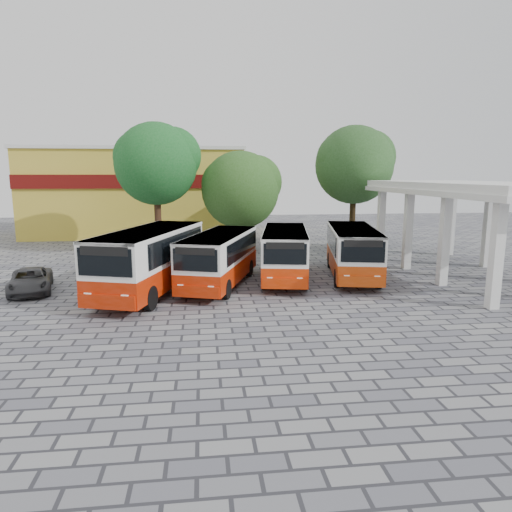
{
  "coord_description": "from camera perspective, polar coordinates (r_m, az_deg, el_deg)",
  "views": [
    {
      "loc": [
        -4.79,
        -20.59,
        5.85
      ],
      "look_at": [
        -1.96,
        3.41,
        1.5
      ],
      "focal_mm": 32.0,
      "sensor_mm": 36.0,
      "label": 1
    }
  ],
  "objects": [
    {
      "name": "bus_far_left",
      "position": [
        23.1,
        -13.08,
        -0.09
      ],
      "size": [
        5.17,
        9.31,
        3.16
      ],
      "rotation": [
        0.0,
        0.0,
        -0.31
      ],
      "color": "#AE1B00",
      "rests_on": "ground"
    },
    {
      "name": "terminal_shelter",
      "position": [
        28.97,
        25.35,
        7.38
      ],
      "size": [
        6.8,
        15.8,
        5.4
      ],
      "color": "silver",
      "rests_on": "ground"
    },
    {
      "name": "tree_middle",
      "position": [
        34.85,
        -1.85,
        8.57
      ],
      "size": [
        6.14,
        5.84,
        7.59
      ],
      "color": "black",
      "rests_on": "ground"
    },
    {
      "name": "parked_car",
      "position": [
        25.56,
        -26.36,
        -2.76
      ],
      "size": [
        2.95,
        4.56,
        1.17
      ],
      "primitive_type": "imported",
      "rotation": [
        0.0,
        0.0,
        0.26
      ],
      "color": "#363739",
      "rests_on": "ground"
    },
    {
      "name": "shophouse_block",
      "position": [
        47.01,
        -14.46,
        7.83
      ],
      "size": [
        20.4,
        10.4,
        8.3
      ],
      "color": "gold",
      "rests_on": "ground"
    },
    {
      "name": "bus_far_right",
      "position": [
        26.56,
        12.0,
        0.88
      ],
      "size": [
        3.94,
        8.26,
        2.84
      ],
      "rotation": [
        0.0,
        0.0,
        -0.2
      ],
      "color": "#BA3605",
      "rests_on": "ground"
    },
    {
      "name": "ground",
      "position": [
        21.93,
        6.16,
        -5.32
      ],
      "size": [
        90.0,
        90.0,
        0.0
      ],
      "primitive_type": "plane",
      "color": "#575761",
      "rests_on": "ground"
    },
    {
      "name": "tree_left",
      "position": [
        34.39,
        -12.28,
        11.5
      ],
      "size": [
        6.23,
        5.94,
        9.54
      ],
      "color": "#442A19",
      "rests_on": "ground"
    },
    {
      "name": "bus_centre_left",
      "position": [
        24.04,
        -4.56,
        0.02
      ],
      "size": [
        4.66,
        8.22,
        2.78
      ],
      "rotation": [
        0.0,
        0.0,
        -0.32
      ],
      "color": "#B31E00",
      "rests_on": "ground"
    },
    {
      "name": "tree_right",
      "position": [
        37.74,
        12.3,
        11.37
      ],
      "size": [
        6.48,
        6.17,
        9.65
      ],
      "color": "black",
      "rests_on": "ground"
    },
    {
      "name": "bus_centre_right",
      "position": [
        25.63,
        3.64,
        0.67
      ],
      "size": [
        3.69,
        8.06,
        2.78
      ],
      "rotation": [
        0.0,
        0.0,
        -0.18
      ],
      "color": "#C32700",
      "rests_on": "ground"
    }
  ]
}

